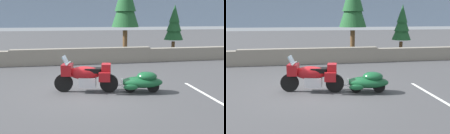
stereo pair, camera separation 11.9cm
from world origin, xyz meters
TOP-DOWN VIEW (x-y plane):
  - ground_plane at (0.00, 0.00)m, footprint 80.00×80.00m
  - stone_guard_wall at (-0.12, 5.29)m, footprint 24.00×0.54m
  - distant_ridgeline at (0.00, 95.27)m, footprint 240.00×80.00m
  - touring_motorcycle at (-0.19, -0.15)m, footprint 2.29×1.01m
  - car_shaped_trailer at (1.79, -0.55)m, footprint 2.23×1.00m
  - pine_tree_secondary at (6.33, 6.98)m, footprint 1.28×1.28m
  - parking_stripe_marker at (3.94, -1.50)m, footprint 0.12×3.60m

SIDE VIEW (x-z plane):
  - ground_plane at x=0.00m, z-range 0.00..0.00m
  - parking_stripe_marker at x=3.94m, z-range 0.00..0.01m
  - car_shaped_trailer at x=1.79m, z-range 0.03..0.79m
  - stone_guard_wall at x=-0.12m, z-range -0.03..0.88m
  - touring_motorcycle at x=-0.19m, z-range -0.04..1.29m
  - pine_tree_secondary at x=6.33m, z-range 0.44..3.95m
  - distant_ridgeline at x=0.00m, z-range 0.00..16.00m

